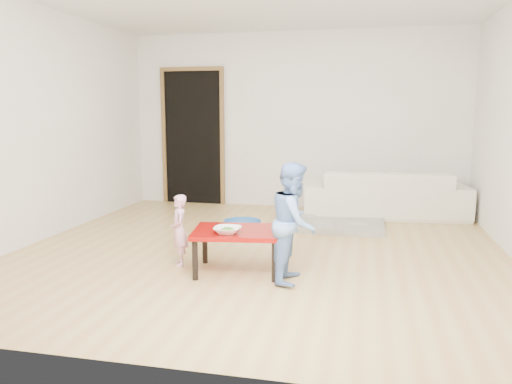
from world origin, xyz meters
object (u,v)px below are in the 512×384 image
(red_table, at_px, (238,251))
(child_blue, at_px, (294,222))
(sofa, at_px, (384,193))
(bowl, at_px, (227,230))
(basin, at_px, (242,226))
(child_pink, at_px, (179,230))

(red_table, bearing_deg, child_blue, -12.70)
(sofa, distance_m, bowl, 3.27)
(child_blue, height_order, basin, child_blue)
(sofa, xyz_separation_m, child_blue, (-0.83, -2.91, 0.19))
(bowl, xyz_separation_m, child_pink, (-0.54, 0.24, -0.08))
(basin, bearing_deg, child_blue, -61.75)
(child_blue, xyz_separation_m, basin, (-0.85, 1.59, -0.44))
(basin, bearing_deg, bowl, -80.33)
(child_blue, bearing_deg, basin, 30.01)
(bowl, xyz_separation_m, child_blue, (0.58, 0.04, 0.09))
(red_table, xyz_separation_m, bowl, (-0.05, -0.16, 0.23))
(sofa, distance_m, child_blue, 3.04)
(basin, bearing_deg, sofa, 38.22)
(child_pink, bearing_deg, red_table, 54.71)
(child_pink, height_order, basin, child_pink)
(bowl, bearing_deg, sofa, 64.50)
(sofa, bearing_deg, basin, 31.41)
(child_pink, bearing_deg, bowl, 38.83)
(bowl, distance_m, basin, 1.68)
(sofa, xyz_separation_m, child_pink, (-1.95, -2.72, 0.02))
(red_table, height_order, child_blue, child_blue)
(sofa, bearing_deg, child_blue, 67.27)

